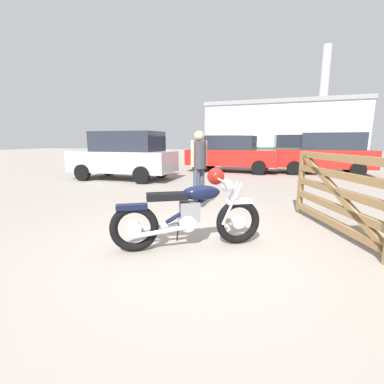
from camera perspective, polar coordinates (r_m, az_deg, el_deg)
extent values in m
plane|color=gray|center=(3.91, 1.82, -10.85)|extent=(80.00, 80.00, 0.00)
torus|color=black|center=(3.86, 9.80, -6.28)|extent=(0.62, 0.38, 0.64)
cylinder|color=silver|center=(3.86, 9.80, -6.28)|extent=(0.20, 0.15, 0.18)
torus|color=black|center=(3.62, -12.21, -7.56)|extent=(0.62, 0.38, 0.64)
cylinder|color=silver|center=(3.62, -12.21, -7.56)|extent=(0.20, 0.15, 0.18)
cube|color=silver|center=(3.78, 9.95, -1.93)|extent=(0.38, 0.28, 0.06)
cube|color=black|center=(3.54, -12.72, -3.11)|extent=(0.42, 0.29, 0.07)
cylinder|color=silver|center=(3.81, 7.77, -2.03)|extent=(0.27, 0.16, 0.58)
cylinder|color=silver|center=(3.68, 8.53, -2.54)|extent=(0.27, 0.16, 0.58)
sphere|color=silver|center=(3.68, 7.57, 1.37)|extent=(0.17, 0.17, 0.17)
cylinder|color=silver|center=(3.65, 6.40, 2.42)|extent=(0.30, 0.57, 0.03)
sphere|color=#B21914|center=(3.93, 5.08, 3.35)|extent=(0.25, 0.25, 0.25)
cylinder|color=black|center=(3.61, 0.16, -3.07)|extent=(0.70, 0.38, 0.47)
ellipsoid|color=black|center=(3.60, 1.98, -0.16)|extent=(0.56, 0.43, 0.20)
cube|color=black|center=(3.53, -5.32, -0.92)|extent=(0.57, 0.42, 0.09)
cube|color=slate|center=(3.62, -0.52, -4.15)|extent=(0.31, 0.28, 0.26)
cylinder|color=silver|center=(3.66, -1.13, -6.45)|extent=(0.29, 0.28, 0.22)
cylinder|color=silver|center=(3.73, -7.21, -7.46)|extent=(0.66, 0.36, 0.14)
cylinder|color=silver|center=(3.54, -6.97, -8.47)|extent=(0.66, 0.36, 0.14)
cylinder|color=black|center=(3.86, -3.05, -8.62)|extent=(0.12, 0.22, 0.33)
cube|color=olive|center=(5.78, 22.28, 2.13)|extent=(0.11, 0.12, 1.20)
cube|color=olive|center=(4.86, 28.10, -5.93)|extent=(0.86, 2.29, 0.11)
cube|color=olive|center=(4.80, 28.37, -2.95)|extent=(0.86, 2.29, 0.11)
cube|color=olive|center=(4.75, 28.66, 0.10)|extent=(0.86, 2.29, 0.11)
cube|color=olive|center=(4.71, 28.94, 3.21)|extent=(0.86, 2.29, 0.11)
cube|color=olive|center=(4.69, 29.24, 6.35)|extent=(0.86, 2.29, 0.11)
cube|color=olive|center=(4.75, 28.64, -0.14)|extent=(0.80, 2.10, 1.08)
cylinder|color=#383D51|center=(5.78, 0.84, 0.74)|extent=(0.12, 0.12, 0.86)
cylinder|color=#383D51|center=(5.90, 2.10, 0.95)|extent=(0.12, 0.12, 0.86)
cylinder|color=#333338|center=(5.76, 1.51, 7.92)|extent=(0.30, 0.30, 0.58)
cylinder|color=tan|center=(5.63, 0.12, 8.15)|extent=(0.08, 0.08, 0.55)
cylinder|color=tan|center=(5.89, 2.84, 8.26)|extent=(0.08, 0.08, 0.55)
sphere|color=tan|center=(5.75, 1.53, 11.90)|extent=(0.22, 0.22, 0.22)
cylinder|color=black|center=(13.52, 15.01, 5.70)|extent=(0.64, 0.27, 0.62)
cylinder|color=black|center=(11.82, 14.07, 5.05)|extent=(0.64, 0.27, 0.62)
cylinder|color=black|center=(14.07, 3.96, 6.24)|extent=(0.64, 0.27, 0.62)
cylinder|color=black|center=(12.44, 1.60, 5.65)|extent=(0.64, 0.27, 0.62)
cube|color=red|center=(12.87, 8.63, 7.31)|extent=(4.36, 2.16, 0.72)
cube|color=#232833|center=(12.84, 8.71, 10.34)|extent=(2.16, 1.77, 0.64)
cylinder|color=black|center=(12.26, 20.94, 4.81)|extent=(0.61, 0.23, 0.60)
cylinder|color=black|center=(13.89, 20.73, 5.46)|extent=(0.61, 0.23, 0.60)
cylinder|color=black|center=(12.58, 31.94, 4.02)|extent=(0.61, 0.23, 0.60)
cylinder|color=black|center=(14.18, 30.49, 4.76)|extent=(0.61, 0.23, 0.60)
cube|color=red|center=(13.15, 26.20, 6.44)|extent=(4.00, 1.90, 0.76)
cube|color=#232833|center=(13.16, 27.57, 9.57)|extent=(2.50, 1.68, 0.72)
cylinder|color=black|center=(18.90, 10.79, 7.23)|extent=(0.62, 0.29, 0.60)
cylinder|color=black|center=(17.27, 11.33, 6.88)|extent=(0.62, 0.29, 0.60)
cylinder|color=black|center=(18.81, 3.44, 7.39)|extent=(0.62, 0.29, 0.60)
cylinder|color=black|center=(17.17, 3.29, 7.05)|extent=(0.62, 0.29, 0.60)
cube|color=#23663D|center=(17.98, 7.25, 8.37)|extent=(4.13, 2.29, 0.76)
cube|color=#232833|center=(17.95, 6.50, 10.75)|extent=(2.63, 1.91, 0.72)
cylinder|color=black|center=(16.00, 16.46, 6.35)|extent=(0.61, 0.23, 0.60)
cylinder|color=black|center=(17.63, 15.99, 6.75)|extent=(0.61, 0.23, 0.60)
cylinder|color=black|center=(16.39, 24.88, 5.88)|extent=(0.61, 0.23, 0.60)
cylinder|color=black|center=(17.99, 23.67, 6.34)|extent=(0.61, 0.23, 0.60)
cube|color=#23663D|center=(16.94, 20.36, 7.63)|extent=(4.00, 1.89, 0.76)
cube|color=#232833|center=(16.96, 21.37, 10.08)|extent=(2.49, 1.67, 0.72)
cylinder|color=black|center=(10.57, -22.36, 3.84)|extent=(0.61, 0.21, 0.60)
cylinder|color=black|center=(11.87, -17.34, 4.86)|extent=(0.61, 0.21, 0.60)
cylinder|color=black|center=(9.23, -10.75, 3.56)|extent=(0.61, 0.21, 0.60)
cylinder|color=black|center=(10.70, -6.64, 4.67)|extent=(0.61, 0.21, 0.60)
cube|color=#ADB2BC|center=(10.50, -14.55, 6.36)|extent=(3.96, 1.79, 0.76)
cube|color=#232833|center=(10.34, -13.55, 10.45)|extent=(2.46, 1.61, 0.72)
cube|color=#B2B2B7|center=(40.14, 18.54, 12.61)|extent=(20.33, 9.95, 6.05)
cube|color=gray|center=(40.40, 18.83, 17.25)|extent=(20.66, 10.27, 0.50)
cylinder|color=#B2B2B7|center=(41.13, 26.53, 21.39)|extent=(1.10, 1.10, 7.28)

